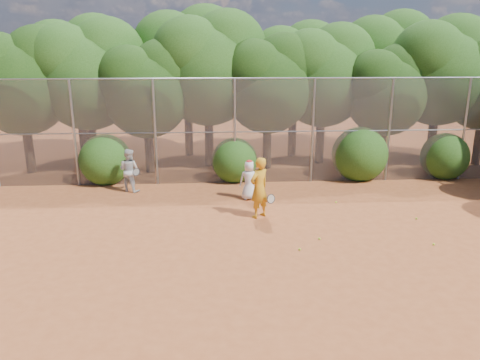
{
  "coord_description": "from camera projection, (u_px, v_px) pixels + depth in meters",
  "views": [
    {
      "loc": [
        -1.82,
        -11.56,
        5.14
      ],
      "look_at": [
        -1.0,
        2.5,
        1.1
      ],
      "focal_mm": 35.0,
      "sensor_mm": 36.0,
      "label": 1
    }
  ],
  "objects": [
    {
      "name": "fence_back",
      "position": [
        258.0,
        130.0,
        17.8
      ],
      "size": [
        20.05,
        0.09,
        4.03
      ],
      "color": "gray",
      "rests_on": "ground"
    },
    {
      "name": "tree_11",
      "position": [
        295.0,
        68.0,
        21.79
      ],
      "size": [
        4.64,
        4.03,
        6.35
      ],
      "color": "black",
      "rests_on": "ground"
    },
    {
      "name": "ball_2",
      "position": [
        434.0,
        244.0,
        12.52
      ],
      "size": [
        0.07,
        0.07,
        0.07
      ],
      "primitive_type": "sphere",
      "color": "#ADCE25",
      "rests_on": "ground"
    },
    {
      "name": "tree_1",
      "position": [
        88.0,
        71.0,
        19.28
      ],
      "size": [
        4.64,
        4.03,
        6.35
      ],
      "color": "black",
      "rests_on": "ground"
    },
    {
      "name": "tree_7",
      "position": [
        441.0,
        67.0,
        20.18
      ],
      "size": [
        4.77,
        4.14,
        6.53
      ],
      "color": "black",
      "rests_on": "ground"
    },
    {
      "name": "ball_4",
      "position": [
        336.0,
        202.0,
        15.9
      ],
      "size": [
        0.07,
        0.07,
        0.07
      ],
      "primitive_type": "sphere",
      "color": "#ADCE25",
      "rests_on": "ground"
    },
    {
      "name": "tree_9",
      "position": [
        78.0,
        64.0,
        21.38
      ],
      "size": [
        4.83,
        4.2,
        6.62
      ],
      "color": "black",
      "rests_on": "ground"
    },
    {
      "name": "bush_3",
      "position": [
        445.0,
        154.0,
        18.82
      ],
      "size": [
        1.9,
        1.9,
        1.9
      ],
      "primitive_type": "sphere",
      "color": "#1F4611",
      "rests_on": "ground"
    },
    {
      "name": "tree_10",
      "position": [
        188.0,
        58.0,
        21.77
      ],
      "size": [
        5.15,
        4.48,
        7.06
      ],
      "color": "black",
      "rests_on": "ground"
    },
    {
      "name": "ball_0",
      "position": [
        416.0,
        218.0,
        14.39
      ],
      "size": [
        0.07,
        0.07,
        0.07
      ],
      "primitive_type": "sphere",
      "color": "#ADCE25",
      "rests_on": "ground"
    },
    {
      "name": "player_teen",
      "position": [
        249.0,
        180.0,
        16.12
      ],
      "size": [
        0.7,
        0.48,
        1.41
      ],
      "rotation": [
        0.0,
        0.0,
        3.08
      ],
      "color": "white",
      "rests_on": "ground"
    },
    {
      "name": "tree_0",
      "position": [
        22.0,
        78.0,
        18.72
      ],
      "size": [
        4.38,
        3.81,
        6.0
      ],
      "color": "black",
      "rests_on": "ground"
    },
    {
      "name": "player_yellow",
      "position": [
        259.0,
        188.0,
        14.37
      ],
      "size": [
        0.91,
        0.79,
        1.9
      ],
      "rotation": [
        0.0,
        0.0,
        3.83
      ],
      "color": "orange",
      "rests_on": "ground"
    },
    {
      "name": "tree_6",
      "position": [
        387.0,
        87.0,
        19.68
      ],
      "size": [
        3.86,
        3.36,
        5.29
      ],
      "color": "black",
      "rests_on": "ground"
    },
    {
      "name": "tree_5",
      "position": [
        324.0,
        72.0,
        20.34
      ],
      "size": [
        4.51,
        3.92,
        6.17
      ],
      "color": "black",
      "rests_on": "ground"
    },
    {
      "name": "bush_2",
      "position": [
        360.0,
        152.0,
        18.58
      ],
      "size": [
        2.2,
        2.2,
        2.2
      ],
      "primitive_type": "sphere",
      "color": "#1F4611",
      "rests_on": "ground"
    },
    {
      "name": "player_white",
      "position": [
        129.0,
        170.0,
        17.01
      ],
      "size": [
        0.95,
        0.88,
        1.59
      ],
      "rotation": [
        0.0,
        0.0,
        2.7
      ],
      "color": "silver",
      "rests_on": "ground"
    },
    {
      "name": "tree_12",
      "position": [
        386.0,
        60.0,
        22.53
      ],
      "size": [
        5.02,
        4.37,
        6.88
      ],
      "color": "black",
      "rests_on": "ground"
    },
    {
      "name": "ground",
      "position": [
        282.0,
        244.0,
        12.61
      ],
      "size": [
        80.0,
        80.0,
        0.0
      ],
      "primitive_type": "plane",
      "color": "#A14D24",
      "rests_on": "ground"
    },
    {
      "name": "bush_1",
      "position": [
        234.0,
        158.0,
        18.36
      ],
      "size": [
        1.8,
        1.8,
        1.8
      ],
      "primitive_type": "sphere",
      "color": "#1F4611",
      "rests_on": "ground"
    },
    {
      "name": "tree_3",
      "position": [
        209.0,
        64.0,
        19.78
      ],
      "size": [
        4.89,
        4.26,
        6.7
      ],
      "color": "black",
      "rests_on": "ground"
    },
    {
      "name": "ball_3",
      "position": [
        300.0,
        249.0,
        12.2
      ],
      "size": [
        0.07,
        0.07,
        0.07
      ],
      "primitive_type": "sphere",
      "color": "#ADCE25",
      "rests_on": "ground"
    },
    {
      "name": "ball_1",
      "position": [
        319.0,
        239.0,
        12.87
      ],
      "size": [
        0.07,
        0.07,
        0.07
      ],
      "primitive_type": "sphere",
      "color": "#ADCE25",
      "rests_on": "ground"
    },
    {
      "name": "bush_0",
      "position": [
        105.0,
        158.0,
        18.05
      ],
      "size": [
        2.0,
        2.0,
        2.0
      ],
      "primitive_type": "sphere",
      "color": "#1F4611",
      "rests_on": "ground"
    },
    {
      "name": "tree_2",
      "position": [
        147.0,
        86.0,
        18.9
      ],
      "size": [
        3.99,
        3.47,
        5.47
      ],
      "color": "black",
      "rests_on": "ground"
    },
    {
      "name": "tree_4",
      "position": [
        269.0,
        81.0,
        19.51
      ],
      "size": [
        4.19,
        3.64,
        5.73
      ],
      "color": "black",
      "rests_on": "ground"
    }
  ]
}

